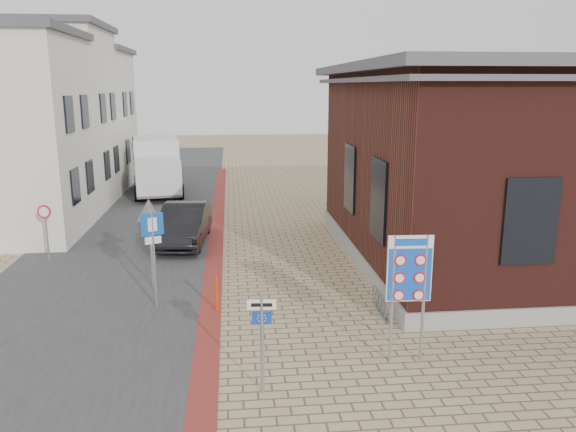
{
  "coord_description": "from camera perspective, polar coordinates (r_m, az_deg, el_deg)",
  "views": [
    {
      "loc": [
        -1.34,
        -11.8,
        6.07
      ],
      "look_at": [
        0.36,
        4.74,
        2.2
      ],
      "focal_mm": 35.0,
      "sensor_mm": 36.0,
      "label": 1
    }
  ],
  "objects": [
    {
      "name": "sedan",
      "position": [
        22.37,
        -10.48,
        -0.81
      ],
      "size": [
        2.01,
        4.81,
        1.55
      ],
      "primitive_type": "imported",
      "rotation": [
        0.0,
        0.0,
        -0.08
      ],
      "color": "black",
      "rests_on": "ground"
    },
    {
      "name": "brick_building",
      "position": [
        21.61,
        22.84,
        5.21
      ],
      "size": [
        13.0,
        13.0,
        6.8
      ],
      "color": "gray",
      "rests_on": "ground"
    },
    {
      "name": "road_strip",
      "position": [
        27.79,
        -14.35,
        0.1
      ],
      "size": [
        7.0,
        60.0,
        0.02
      ],
      "primitive_type": "cube",
      "color": "#38383A",
      "rests_on": "ground"
    },
    {
      "name": "curb_strip",
      "position": [
        22.63,
        -7.35,
        -2.52
      ],
      "size": [
        0.6,
        40.0,
        0.02
      ],
      "primitive_type": "cube",
      "color": "maroon",
      "rests_on": "ground"
    },
    {
      "name": "bollard",
      "position": [
        15.63,
        -7.25,
        -7.82
      ],
      "size": [
        0.11,
        0.11,
        1.03
      ],
      "primitive_type": "cylinder",
      "rotation": [
        0.0,
        0.0,
        -0.14
      ],
      "color": "red",
      "rests_on": "ground"
    },
    {
      "name": "essen_sign",
      "position": [
        11.33,
        -2.66,
        -11.37
      ],
      "size": [
        0.57,
        0.09,
        2.12
      ],
      "rotation": [
        0.0,
        0.0,
        -0.09
      ],
      "color": "gray",
      "rests_on": "ground"
    },
    {
      "name": "bike_rack",
      "position": [
        15.67,
        9.42,
        -8.83
      ],
      "size": [
        0.08,
        1.8,
        0.6
      ],
      "color": "slate",
      "rests_on": "ground"
    },
    {
      "name": "speed_sign",
      "position": [
        21.36,
        -23.39,
        -0.79
      ],
      "size": [
        0.48,
        0.09,
        2.04
      ],
      "rotation": [
        0.0,
        0.0,
        -0.13
      ],
      "color": "gray",
      "rests_on": "ground"
    },
    {
      "name": "parking_sign",
      "position": [
        15.79,
        -13.54,
        -2.5
      ],
      "size": [
        0.58,
        0.27,
        2.79
      ],
      "rotation": [
        0.0,
        0.0,
        0.4
      ],
      "color": "gray",
      "rests_on": "ground"
    },
    {
      "name": "box_truck",
      "position": [
        32.84,
        -13.17,
        4.99
      ],
      "size": [
        3.27,
        6.32,
        3.15
      ],
      "rotation": [
        0.0,
        0.0,
        0.15
      ],
      "color": "slate",
      "rests_on": "ground"
    },
    {
      "name": "ground",
      "position": [
        13.34,
        0.56,
        -13.97
      ],
      "size": [
        120.0,
        120.0,
        0.0
      ],
      "primitive_type": "plane",
      "color": "tan",
      "rests_on": "ground"
    },
    {
      "name": "townhouse_mid",
      "position": [
        31.36,
        -24.14,
        9.24
      ],
      "size": [
        7.4,
        6.4,
        9.1
      ],
      "color": "silver",
      "rests_on": "ground"
    },
    {
      "name": "yield_sign",
      "position": [
        17.35,
        -13.87,
        -0.53
      ],
      "size": [
        0.96,
        0.22,
        2.72
      ],
      "rotation": [
        0.0,
        0.0,
        -0.17
      ],
      "color": "gray",
      "rests_on": "ground"
    },
    {
      "name": "border_sign",
      "position": [
        12.61,
        12.23,
        -5.51
      ],
      "size": [
        1.0,
        0.11,
        2.93
      ],
      "rotation": [
        0.0,
        0.0,
        -0.05
      ],
      "color": "gray",
      "rests_on": "ground"
    },
    {
      "name": "townhouse_far",
      "position": [
        37.12,
        -21.24,
        9.3
      ],
      "size": [
        7.4,
        6.4,
        8.3
      ],
      "color": "silver",
      "rests_on": "ground"
    }
  ]
}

